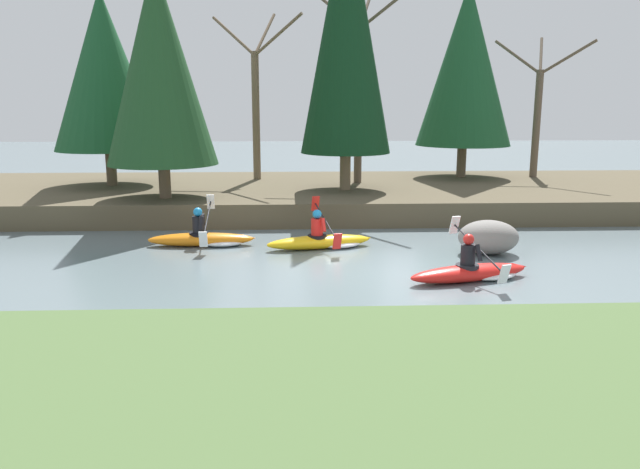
{
  "coord_description": "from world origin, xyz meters",
  "views": [
    {
      "loc": [
        -1.73,
        -13.13,
        3.68
      ],
      "look_at": [
        -1.13,
        1.38,
        0.55
      ],
      "focal_mm": 35.0,
      "sensor_mm": 36.0,
      "label": 1
    }
  ],
  "objects_px": {
    "kayaker_lead": "(474,271)",
    "boulder_midstream": "(488,237)",
    "kayaker_middle": "(323,241)",
    "kayaker_trailing": "(205,238)"
  },
  "relations": [
    {
      "from": "kayaker_lead",
      "to": "kayaker_trailing",
      "type": "relative_size",
      "value": 1.0
    },
    {
      "from": "kayaker_lead",
      "to": "kayaker_trailing",
      "type": "height_order",
      "value": "same"
    },
    {
      "from": "kayaker_middle",
      "to": "kayaker_trailing",
      "type": "distance_m",
      "value": 3.06
    },
    {
      "from": "kayaker_lead",
      "to": "kayaker_middle",
      "type": "height_order",
      "value": "same"
    },
    {
      "from": "kayaker_middle",
      "to": "kayaker_trailing",
      "type": "height_order",
      "value": "same"
    },
    {
      "from": "kayaker_lead",
      "to": "kayaker_middle",
      "type": "xyz_separation_m",
      "value": [
        -3.01,
        3.02,
        0.0
      ]
    },
    {
      "from": "kayaker_lead",
      "to": "boulder_midstream",
      "type": "xyz_separation_m",
      "value": [
        0.99,
        2.27,
        0.22
      ]
    },
    {
      "from": "kayaker_lead",
      "to": "boulder_midstream",
      "type": "bearing_deg",
      "value": 49.92
    },
    {
      "from": "kayaker_middle",
      "to": "boulder_midstream",
      "type": "relative_size",
      "value": 1.89
    },
    {
      "from": "kayaker_lead",
      "to": "kayaker_middle",
      "type": "relative_size",
      "value": 0.99
    }
  ]
}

